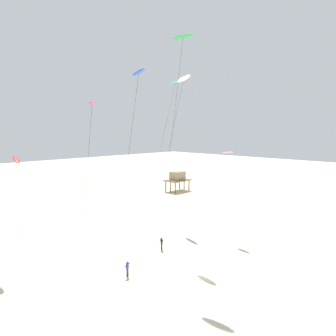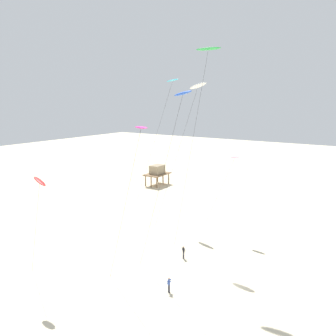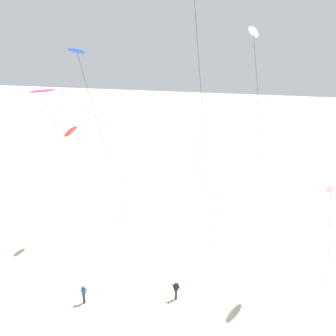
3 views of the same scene
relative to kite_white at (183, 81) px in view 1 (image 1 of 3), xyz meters
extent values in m
plane|color=beige|center=(-7.19, -8.73, -21.14)|extent=(260.00, 260.00, 0.00)
ellipsoid|color=white|center=(-0.03, -0.10, 0.26)|extent=(0.90, 2.53, 1.19)
cylinder|color=#262626|center=(1.07, 4.11, -10.50)|extent=(2.22, 8.46, 21.30)
ellipsoid|color=#33BFE0|center=(7.49, 8.53, 1.64)|extent=(1.41, 2.88, 0.55)
cylinder|color=#262626|center=(8.80, 13.57, -9.79)|extent=(2.65, 10.11, 22.71)
ellipsoid|color=green|center=(-3.69, -3.30, 4.00)|extent=(1.08, 2.97, 0.38)
cylinder|color=#262626|center=(-3.02, -0.71, -8.61)|extent=(1.38, 5.20, 25.07)
ellipsoid|color=pink|center=(5.77, -3.23, -9.49)|extent=(0.82, 1.94, 0.48)
cylinder|color=#262626|center=(6.44, -0.64, -15.35)|extent=(1.37, 5.19, 11.59)
ellipsoid|color=blue|center=(-11.16, -4.51, -0.98)|extent=(0.80, 2.03, 0.77)
cylinder|color=#262626|center=(-10.27, -1.06, -11.11)|extent=(1.82, 6.93, 20.07)
ellipsoid|color=#D8339E|center=(-15.10, -2.61, -3.96)|extent=(1.54, 2.32, 0.25)
cylinder|color=#262626|center=(-14.32, 0.39, -12.59)|extent=(1.59, 6.02, 17.12)
ellipsoid|color=red|center=(-18.47, 7.74, -9.55)|extent=(0.94, 2.17, 0.96)
cylinder|color=#262626|center=(-17.88, 10.02, -15.39)|extent=(1.21, 4.59, 11.52)
cylinder|color=#33333D|center=(-5.10, -1.21, -20.70)|extent=(0.22, 0.22, 0.88)
cube|color=black|center=(-5.10, -1.21, -19.97)|extent=(0.39, 0.37, 0.58)
sphere|color=tan|center=(-5.10, -1.21, -19.57)|extent=(0.20, 0.20, 0.20)
cylinder|color=black|center=(-4.93, -1.07, -19.92)|extent=(0.38, 0.45, 0.39)
cylinder|color=black|center=(-5.28, -1.34, -19.92)|extent=(0.38, 0.45, 0.39)
cylinder|color=#33333D|center=(-12.28, -3.71, -20.70)|extent=(0.22, 0.22, 0.88)
cube|color=#2D4CA5|center=(-12.28, -3.71, -19.97)|extent=(0.39, 0.35, 0.58)
sphere|color=tan|center=(-12.28, -3.71, -19.57)|extent=(0.20, 0.20, 0.20)
cylinder|color=#2D4CA5|center=(-12.47, -3.82, -19.92)|extent=(0.33, 0.48, 0.39)
cylinder|color=#2D4CA5|center=(-12.09, -3.60, -19.92)|extent=(0.33, 0.48, 0.39)
cylinder|color=#846647|center=(20.82, 21.25, -19.87)|extent=(0.28, 0.28, 2.55)
cylinder|color=#846647|center=(25.71, 21.25, -19.87)|extent=(0.28, 0.28, 2.55)
cylinder|color=#846647|center=(20.82, 24.48, -19.87)|extent=(0.28, 0.28, 2.55)
cylinder|color=#846647|center=(25.71, 24.48, -19.87)|extent=(0.28, 0.28, 2.55)
cylinder|color=#846647|center=(20.82, 22.87, -19.87)|extent=(0.28, 0.28, 2.55)
cylinder|color=#846647|center=(25.71, 22.87, -19.87)|extent=(0.28, 0.28, 2.55)
cube|color=#846647|center=(23.27, 22.87, -18.47)|extent=(6.11, 4.05, 0.24)
cube|color=#9E896B|center=(23.27, 22.87, -17.35)|extent=(3.36, 2.43, 2.01)
camera|label=1|loc=(-30.01, -27.33, -6.41)|focal=32.49mm
camera|label=2|loc=(-37.69, -20.31, -1.76)|focal=34.63mm
camera|label=3|loc=(2.44, -31.92, 0.48)|focal=46.88mm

